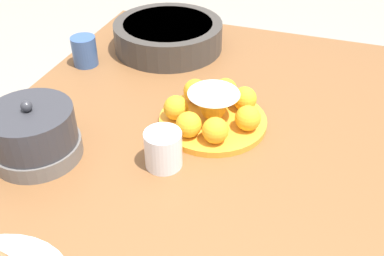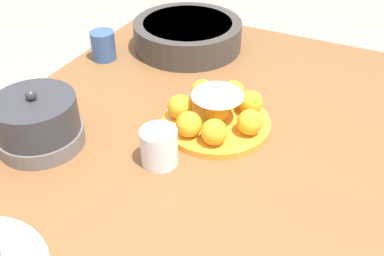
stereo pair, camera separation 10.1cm
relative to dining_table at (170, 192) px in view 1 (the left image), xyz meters
name	(u,v)px [view 1 (the left image)]	position (x,y,z in m)	size (l,w,h in m)	color
dining_table	(170,192)	(0.00, 0.00, 0.00)	(1.51, 0.95, 0.76)	brown
cake_plate	(213,111)	(0.17, -0.05, 0.13)	(0.26, 0.26, 0.10)	gold
serving_bowl	(168,35)	(0.52, 0.20, 0.14)	(0.34, 0.34, 0.08)	#3D3833
cup_near	(163,149)	(-0.01, 0.01, 0.13)	(0.08, 0.08, 0.08)	white
cup_far	(85,51)	(0.34, 0.39, 0.13)	(0.07, 0.07, 0.09)	#38568E
warming_pot	(34,134)	(-0.07, 0.28, 0.15)	(0.19, 0.19, 0.14)	#66605B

